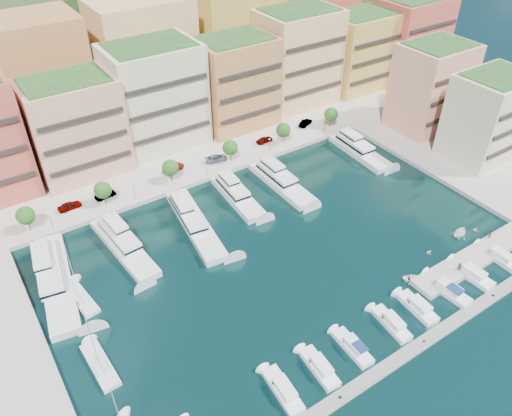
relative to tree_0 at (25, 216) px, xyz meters
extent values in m
plane|color=black|center=(40.00, -33.50, -4.74)|extent=(400.00, 400.00, 0.00)
cube|color=#9E998E|center=(40.00, 28.50, -4.74)|extent=(220.00, 64.00, 2.00)
cube|color=#9E998E|center=(102.00, -41.50, -4.74)|extent=(34.00, 76.00, 2.00)
cube|color=#243C18|center=(40.00, 76.50, -4.74)|extent=(240.00, 40.00, 58.00)
cube|color=gray|center=(37.00, -63.50, -4.74)|extent=(72.00, 2.20, 0.35)
cube|color=#9E998E|center=(70.00, -55.50, -4.74)|extent=(32.00, 5.00, 2.00)
cube|color=tan|center=(17.00, 16.50, 7.26)|extent=(20.00, 15.00, 22.00)
cube|color=black|center=(17.00, 8.75, 7.26)|extent=(18.40, 0.50, 0.90)
cube|color=#1D451B|center=(17.00, 16.50, 18.66)|extent=(17.60, 13.20, 0.80)
cube|color=beige|center=(38.00, 18.50, 8.76)|extent=(22.00, 16.00, 25.00)
cube|color=black|center=(38.00, 10.25, 8.76)|extent=(20.24, 0.50, 0.90)
cube|color=#1D451B|center=(38.00, 18.50, 21.66)|extent=(19.36, 14.08, 0.80)
cube|color=#B97A45|center=(60.00, 16.50, 7.76)|extent=(20.00, 15.00, 23.00)
cube|color=black|center=(60.00, 8.75, 7.76)|extent=(18.40, 0.50, 0.90)
cube|color=#1D451B|center=(60.00, 16.50, 19.66)|extent=(17.60, 13.20, 0.80)
cube|color=#E7AE7A|center=(82.00, 18.50, 9.26)|extent=(22.00, 16.00, 26.00)
cube|color=black|center=(82.00, 10.25, 9.26)|extent=(20.24, 0.50, 0.90)
cube|color=#1D451B|center=(82.00, 18.50, 22.66)|extent=(19.36, 14.08, 0.80)
cube|color=gold|center=(104.00, 16.50, 7.26)|extent=(20.00, 15.00, 22.00)
cube|color=black|center=(104.00, 8.75, 7.26)|extent=(18.40, 0.50, 0.90)
cube|color=#1D451B|center=(104.00, 16.50, 18.66)|extent=(17.60, 13.20, 0.80)
cube|color=#AF513A|center=(124.00, 14.50, 8.26)|extent=(22.00, 16.00, 24.00)
cube|color=black|center=(124.00, 6.25, 8.26)|extent=(20.24, 0.50, 0.90)
cube|color=tan|center=(102.00, -13.50, 7.26)|extent=(18.00, 14.00, 22.00)
cube|color=black|center=(102.00, -20.75, 7.26)|extent=(16.56, 0.50, 0.90)
cube|color=#1D451B|center=(102.00, -13.50, 18.66)|extent=(15.84, 12.32, 0.80)
cube|color=beige|center=(102.00, -31.50, 6.26)|extent=(18.00, 14.00, 20.00)
cube|color=#1D451B|center=(102.00, -31.50, 16.66)|extent=(15.84, 12.32, 0.80)
cube|color=#B97A45|center=(15.00, 40.50, 11.26)|extent=(26.00, 18.00, 30.00)
cube|color=#E7AE7A|center=(45.00, 40.50, 11.26)|extent=(26.00, 18.00, 30.00)
cube|color=gold|center=(75.00, 40.50, 11.26)|extent=(26.00, 18.00, 30.00)
cube|color=#AF513A|center=(105.00, 40.50, 11.26)|extent=(26.00, 18.00, 30.00)
cylinder|color=#473323|center=(0.00, 0.00, -2.24)|extent=(0.24, 0.24, 3.00)
sphere|color=#1E4313|center=(0.00, 0.00, 0.01)|extent=(3.80, 3.80, 3.80)
cylinder|color=#473323|center=(16.00, 0.00, -2.24)|extent=(0.24, 0.24, 3.00)
sphere|color=#1E4313|center=(16.00, 0.00, 0.01)|extent=(3.80, 3.80, 3.80)
cylinder|color=#473323|center=(32.00, 0.00, -2.24)|extent=(0.24, 0.24, 3.00)
sphere|color=#1E4313|center=(32.00, 0.00, 0.01)|extent=(3.80, 3.80, 3.80)
cylinder|color=#473323|center=(48.00, 0.00, -2.24)|extent=(0.24, 0.24, 3.00)
sphere|color=#1E4313|center=(48.00, 0.00, 0.01)|extent=(3.80, 3.80, 3.80)
cylinder|color=#473323|center=(64.00, 0.00, -2.24)|extent=(0.24, 0.24, 3.00)
sphere|color=#1E4313|center=(64.00, 0.00, 0.01)|extent=(3.80, 3.80, 3.80)
cylinder|color=#473323|center=(80.00, 0.00, -2.24)|extent=(0.24, 0.24, 3.00)
sphere|color=#1E4313|center=(80.00, 0.00, 0.01)|extent=(3.80, 3.80, 3.80)
cylinder|color=black|center=(4.00, -2.30, -1.74)|extent=(0.10, 0.10, 4.00)
sphere|color=#FFF2CC|center=(4.00, -2.30, 0.31)|extent=(0.30, 0.30, 0.30)
cylinder|color=black|center=(22.00, -2.30, -1.74)|extent=(0.10, 0.10, 4.00)
sphere|color=#FFF2CC|center=(22.00, -2.30, 0.31)|extent=(0.30, 0.30, 0.30)
cylinder|color=black|center=(40.00, -2.30, -1.74)|extent=(0.10, 0.10, 4.00)
sphere|color=#FFF2CC|center=(40.00, -2.30, 0.31)|extent=(0.30, 0.30, 0.30)
cylinder|color=black|center=(58.00, -2.30, -1.74)|extent=(0.10, 0.10, 4.00)
sphere|color=#FFF2CC|center=(58.00, -2.30, 0.31)|extent=(0.30, 0.30, 0.30)
cylinder|color=black|center=(76.00, -2.30, -1.74)|extent=(0.10, 0.10, 4.00)
sphere|color=#FFF2CC|center=(76.00, -2.30, 0.31)|extent=(0.30, 0.30, 0.30)
cube|color=silver|center=(0.25, -17.64, -4.39)|extent=(9.20, 26.74, 2.30)
cube|color=silver|center=(0.25, -15.01, -2.34)|extent=(6.40, 14.92, 1.80)
cube|color=black|center=(0.25, -15.01, -2.34)|extent=(6.47, 14.99, 0.55)
cube|color=silver|center=(0.25, -12.91, -0.74)|extent=(4.25, 8.26, 1.40)
cylinder|color=#B2B2B7|center=(0.25, -11.33, 0.86)|extent=(0.14, 0.14, 1.80)
cube|color=silver|center=(14.00, -15.47, -4.39)|extent=(6.39, 22.25, 2.30)
cube|color=silver|center=(14.00, -13.28, -2.34)|extent=(4.76, 12.34, 1.80)
cube|color=black|center=(14.00, -13.28, -2.34)|extent=(4.83, 12.40, 0.55)
cube|color=silver|center=(14.00, -11.52, -0.74)|extent=(3.30, 6.79, 1.40)
cylinder|color=#B2B2B7|center=(14.00, -10.21, 0.86)|extent=(0.14, 0.14, 1.80)
cube|color=black|center=(14.00, -15.47, -4.84)|extent=(6.44, 22.30, 0.35)
cube|color=silver|center=(29.09, -16.89, -4.39)|extent=(7.96, 25.19, 2.30)
cube|color=silver|center=(29.09, -14.41, -2.34)|extent=(5.64, 14.02, 1.80)
cube|color=black|center=(29.09, -14.41, -2.34)|extent=(5.71, 14.09, 0.55)
cube|color=silver|center=(29.09, -12.43, -0.74)|extent=(3.79, 7.74, 1.40)
cylinder|color=#B2B2B7|center=(29.09, -10.94, 0.86)|extent=(0.14, 0.14, 1.80)
cube|color=silver|center=(41.58, -13.58, -4.39)|extent=(5.88, 18.44, 2.30)
cube|color=silver|center=(41.58, -11.76, -2.34)|extent=(4.47, 10.23, 1.80)
cube|color=black|center=(41.58, -11.76, -2.34)|extent=(4.54, 10.30, 0.55)
cube|color=silver|center=(41.58, -10.31, -0.74)|extent=(3.14, 5.63, 1.40)
cylinder|color=#B2B2B7|center=(41.58, -9.22, 0.86)|extent=(0.14, 0.14, 1.80)
cube|color=silver|center=(52.91, -14.71, -4.39)|extent=(5.18, 20.46, 2.30)
cube|color=silver|center=(52.91, -12.67, -2.34)|extent=(4.21, 11.26, 1.80)
cube|color=black|center=(52.91, -12.67, -2.34)|extent=(4.27, 11.32, 0.55)
cube|color=silver|center=(52.91, -11.04, -0.74)|extent=(3.07, 6.15, 1.40)
cylinder|color=#B2B2B7|center=(52.91, -9.81, 0.86)|extent=(0.14, 0.14, 1.80)
cube|color=black|center=(52.91, -14.71, -4.84)|extent=(5.23, 20.51, 0.35)
cube|color=silver|center=(77.92, -14.23, -4.39)|extent=(6.08, 19.71, 2.30)
cube|color=silver|center=(77.92, -12.28, -2.34)|extent=(4.69, 10.92, 1.80)
cube|color=black|center=(77.92, -12.28, -2.34)|extent=(4.75, 10.98, 0.55)
cube|color=silver|center=(77.92, -10.73, -0.74)|extent=(3.32, 6.00, 1.40)
cylinder|color=#B2B2B7|center=(77.92, -9.56, 0.86)|extent=(0.14, 0.14, 1.80)
cube|color=white|center=(21.67, -58.00, -4.49)|extent=(3.26, 8.65, 1.40)
cube|color=white|center=(21.67, -58.42, -3.19)|extent=(2.34, 4.21, 1.10)
cube|color=black|center=(21.67, -56.73, -3.44)|extent=(1.86, 0.25, 0.55)
cube|color=white|center=(28.62, -58.00, -4.49)|extent=(3.20, 8.16, 1.40)
cube|color=white|center=(28.62, -58.40, -3.19)|extent=(2.29, 3.98, 1.10)
cube|color=black|center=(28.62, -56.80, -3.44)|extent=(1.82, 0.25, 0.55)
cube|color=white|center=(35.46, -58.00, -4.49)|extent=(2.81, 7.92, 1.40)
cube|color=white|center=(35.46, -58.39, -3.19)|extent=(2.09, 3.83, 1.10)
cube|color=black|center=(35.46, -56.83, -3.44)|extent=(1.78, 0.18, 0.55)
cube|color=navy|center=(35.46, -59.41, -2.59)|extent=(1.83, 2.42, 0.12)
cube|color=white|center=(44.13, -58.00, -4.49)|extent=(3.26, 8.22, 1.40)
cube|color=white|center=(44.13, -58.40, -3.19)|extent=(2.29, 4.02, 1.10)
cube|color=black|center=(44.13, -56.80, -3.44)|extent=(1.76, 0.28, 0.55)
cube|color=white|center=(50.49, -58.00, -4.49)|extent=(3.26, 8.02, 1.40)
cube|color=white|center=(50.49, -58.39, -3.19)|extent=(2.38, 3.91, 1.10)
cube|color=black|center=(50.49, -56.82, -3.44)|extent=(1.95, 0.24, 0.55)
cube|color=white|center=(58.04, -58.00, -4.49)|extent=(3.34, 9.32, 1.40)
cube|color=white|center=(58.04, -58.46, -3.19)|extent=(2.41, 4.53, 1.10)
cube|color=black|center=(58.04, -56.63, -3.44)|extent=(1.94, 0.24, 0.55)
cube|color=navy|center=(58.04, -59.65, -2.59)|extent=(2.07, 2.87, 0.12)
cube|color=white|center=(65.00, -58.00, -4.49)|extent=(3.08, 8.70, 1.40)
cube|color=white|center=(65.00, -58.43, -3.19)|extent=(2.31, 4.20, 1.10)
cube|color=black|center=(65.00, -56.71, -3.44)|extent=(2.01, 0.17, 0.55)
cube|color=white|center=(73.31, -58.00, -4.49)|extent=(2.83, 8.81, 1.40)
cube|color=white|center=(73.31, -58.44, -3.19)|extent=(2.12, 4.26, 1.10)
cube|color=black|center=(73.31, -56.69, -3.44)|extent=(1.83, 0.16, 0.55)
cube|color=silver|center=(2.65, -23.55, -4.54)|extent=(3.96, 9.86, 1.20)
cube|color=silver|center=(2.65, -24.51, -3.64)|extent=(1.93, 2.59, 0.60)
cylinder|color=#B2B2B7|center=(2.65, -23.07, 2.06)|extent=(0.14, 0.14, 12.00)
cylinder|color=#B2B2B7|center=(2.65, -24.99, -2.94)|extent=(0.68, 4.29, 0.10)
cube|color=silver|center=(0.71, -38.75, -4.54)|extent=(3.24, 10.10, 1.20)
cube|color=silver|center=(0.71, -39.74, -3.64)|extent=(1.79, 2.57, 0.60)
cylinder|color=#B2B2B7|center=(0.71, -38.25, 2.06)|extent=(0.14, 0.14, 12.00)
cylinder|color=#B2B2B7|center=(0.71, -40.24, -2.94)|extent=(0.30, 4.49, 0.10)
imported|color=beige|center=(63.43, -49.41, -4.38)|extent=(1.38, 1.20, 0.73)
imported|color=beige|center=(76.73, -50.10, -4.35)|extent=(1.83, 1.70, 0.78)
imported|color=white|center=(73.33, -49.06, -4.31)|extent=(4.84, 4.05, 0.86)
imported|color=white|center=(55.23, -52.50, -4.39)|extent=(4.11, 3.55, 0.71)
imported|color=gray|center=(8.96, 2.60, -2.90)|extent=(5.05, 2.27, 1.68)
imported|color=gray|center=(16.82, 2.29, -2.98)|extent=(4.82, 2.18, 1.53)
imported|color=gray|center=(34.38, 3.87, -2.95)|extent=(6.26, 4.37, 1.59)
imported|color=gray|center=(44.99, 1.90, -2.93)|extent=(5.87, 2.97, 1.63)
imported|color=gray|center=(60.13, 2.90, -2.95)|extent=(4.79, 2.26, 1.58)
imported|color=gray|center=(74.83, 4.33, -2.93)|extent=(5.22, 3.52, 1.63)
imported|color=#252C4B|center=(63.47, -56.18, -2.82)|extent=(0.79, 0.78, 1.84)
imported|color=brown|center=(76.12, -53.50, -2.77)|extent=(1.05, 0.88, 1.95)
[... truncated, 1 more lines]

